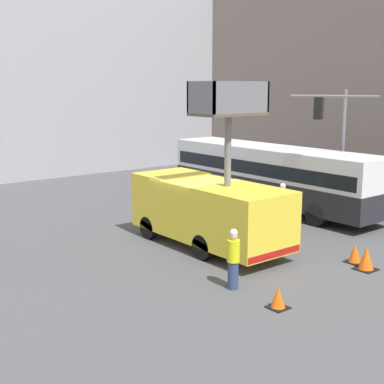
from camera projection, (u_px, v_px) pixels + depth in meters
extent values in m
plane|color=#4C4C4F|center=(193.00, 243.00, 20.60)|extent=(120.00, 120.00, 0.00)
cube|color=yellow|center=(171.00, 199.00, 21.53)|extent=(2.49, 2.00, 2.11)
cube|color=yellow|center=(227.00, 215.00, 18.98)|extent=(2.49, 4.67, 2.07)
cube|color=red|center=(274.00, 254.00, 17.39)|extent=(2.44, 0.10, 0.24)
cylinder|color=black|center=(149.00, 228.00, 21.06)|extent=(0.30, 0.90, 0.90)
cylinder|color=black|center=(193.00, 219.00, 22.40)|extent=(0.30, 0.90, 0.90)
cylinder|color=black|center=(203.00, 247.00, 18.50)|extent=(0.30, 0.90, 0.90)
cylinder|color=black|center=(249.00, 236.00, 19.84)|extent=(0.30, 0.90, 0.90)
cylinder|color=slate|center=(228.00, 151.00, 18.54)|extent=(0.24, 0.24, 2.46)
cube|color=brown|center=(228.00, 114.00, 18.29)|extent=(2.51, 1.41, 0.10)
cube|color=slate|center=(201.00, 97.00, 17.43)|extent=(0.08, 1.41, 1.05)
cube|color=slate|center=(254.00, 97.00, 18.92)|extent=(0.08, 1.41, 1.05)
cube|color=slate|center=(216.00, 97.00, 18.68)|extent=(2.51, 0.08, 1.05)
cube|color=slate|center=(242.00, 97.00, 17.66)|extent=(2.51, 0.08, 1.05)
cube|color=#232328|center=(271.00, 188.00, 26.35)|extent=(2.54, 11.96, 1.17)
cube|color=silver|center=(272.00, 162.00, 26.10)|extent=(2.54, 11.96, 1.42)
cube|color=black|center=(272.00, 166.00, 26.14)|extent=(2.56, 11.48, 0.63)
cylinder|color=black|center=(205.00, 189.00, 28.61)|extent=(0.30, 1.01, 1.01)
cylinder|color=black|center=(236.00, 184.00, 29.98)|extent=(0.30, 1.01, 1.01)
cylinder|color=black|center=(316.00, 215.00, 22.92)|extent=(0.30, 1.01, 1.01)
cylinder|color=black|center=(348.00, 208.00, 24.28)|extent=(0.30, 1.01, 1.01)
cylinder|color=slate|center=(342.00, 151.00, 25.44)|extent=(0.18, 0.18, 5.79)
cylinder|color=slate|center=(333.00, 96.00, 23.30)|extent=(1.48, 3.70, 0.13)
cube|color=black|center=(319.00, 108.00, 21.75)|extent=(0.41, 0.41, 0.90)
sphere|color=red|center=(319.00, 102.00, 21.70)|extent=(0.20, 0.20, 0.20)
cylinder|color=navy|center=(233.00, 275.00, 15.84)|extent=(0.32, 0.32, 0.84)
cylinder|color=yellow|center=(233.00, 251.00, 15.69)|extent=(0.38, 0.38, 0.67)
sphere|color=tan|center=(234.00, 236.00, 15.60)|extent=(0.23, 0.23, 0.23)
sphere|color=white|center=(234.00, 233.00, 15.58)|extent=(0.24, 0.24, 0.24)
cylinder|color=navy|center=(282.00, 218.00, 22.64)|extent=(0.32, 0.32, 0.88)
cylinder|color=yellow|center=(282.00, 200.00, 22.49)|extent=(0.38, 0.38, 0.70)
sphere|color=tan|center=(283.00, 189.00, 22.40)|extent=(0.24, 0.24, 0.24)
sphere|color=white|center=(283.00, 186.00, 22.38)|extent=(0.25, 0.25, 0.25)
cube|color=black|center=(366.00, 269.00, 17.57)|extent=(0.66, 0.66, 0.03)
cone|color=#F25B0F|center=(366.00, 259.00, 17.50)|extent=(0.53, 0.53, 0.75)
cube|color=black|center=(278.00, 307.00, 14.53)|extent=(0.53, 0.53, 0.03)
cone|color=#F25B0F|center=(278.00, 297.00, 14.47)|extent=(0.43, 0.43, 0.61)
cube|color=black|center=(354.00, 262.00, 18.27)|extent=(0.57, 0.57, 0.03)
cone|color=#F25B0F|center=(355.00, 253.00, 18.21)|extent=(0.46, 0.46, 0.65)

